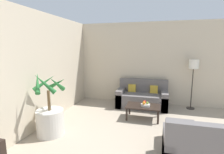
% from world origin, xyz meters
% --- Properties ---
extents(wall_back, '(7.69, 0.06, 2.70)m').
position_xyz_m(wall_back, '(0.00, 6.29, 1.35)').
color(wall_back, beige).
rests_on(wall_back, ground_plane).
extents(wall_left, '(0.06, 7.86, 2.70)m').
position_xyz_m(wall_left, '(-3.07, 3.13, 1.35)').
color(wall_left, beige).
rests_on(wall_left, ground_plane).
extents(potted_palm, '(0.72, 0.70, 1.39)m').
position_xyz_m(potted_palm, '(-2.61, 3.47, 0.39)').
color(potted_palm, beige).
rests_on(potted_palm, ground_plane).
extents(sofa_loveseat, '(1.57, 0.80, 0.85)m').
position_xyz_m(sofa_loveseat, '(-0.85, 5.82, 0.29)').
color(sofa_loveseat, '#605B5B').
rests_on(sofa_loveseat, ground_plane).
extents(floor_lamp, '(0.28, 0.28, 1.53)m').
position_xyz_m(floor_lamp, '(0.62, 6.01, 1.28)').
color(floor_lamp, '#2D2823').
rests_on(floor_lamp, ground_plane).
extents(coffee_table, '(0.88, 0.56, 0.36)m').
position_xyz_m(coffee_table, '(-0.74, 4.85, 0.31)').
color(coffee_table, black).
rests_on(coffee_table, ground_plane).
extents(fruit_bowl, '(0.24, 0.24, 0.06)m').
position_xyz_m(fruit_bowl, '(-0.68, 4.83, 0.39)').
color(fruit_bowl, beige).
rests_on(fruit_bowl, coffee_table).
extents(apple_red, '(0.08, 0.08, 0.08)m').
position_xyz_m(apple_red, '(-0.71, 4.86, 0.46)').
color(apple_red, red).
rests_on(apple_red, fruit_bowl).
extents(apple_green, '(0.07, 0.07, 0.07)m').
position_xyz_m(apple_green, '(-0.63, 4.83, 0.45)').
color(apple_green, olive).
rests_on(apple_green, fruit_bowl).
extents(orange_fruit, '(0.08, 0.08, 0.08)m').
position_xyz_m(orange_fruit, '(-0.72, 4.77, 0.46)').
color(orange_fruit, orange).
rests_on(orange_fruit, fruit_bowl).
extents(armchair, '(0.84, 0.82, 0.87)m').
position_xyz_m(armchair, '(0.16, 3.08, 0.28)').
color(armchair, '#605B5B').
rests_on(armchair, ground_plane).
extents(ottoman, '(0.55, 0.47, 0.41)m').
position_xyz_m(ottoman, '(0.08, 3.83, 0.21)').
color(ottoman, '#605B5B').
rests_on(ottoman, ground_plane).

